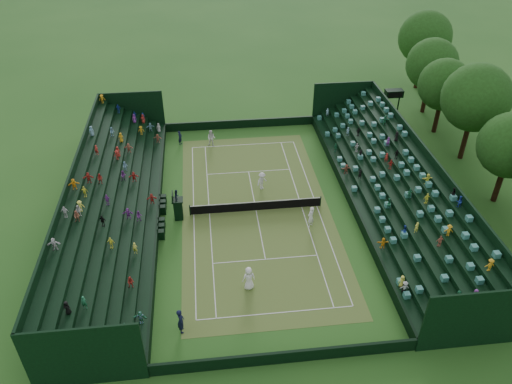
# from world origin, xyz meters

# --- Properties ---
(ground) EXTENTS (160.00, 160.00, 0.00)m
(ground) POSITION_xyz_m (0.00, 0.00, 0.00)
(ground) COLOR #24581B
(ground) RESTS_ON ground
(court_surface) EXTENTS (12.97, 26.77, 0.01)m
(court_surface) POSITION_xyz_m (0.00, 0.00, 0.01)
(court_surface) COLOR #376F25
(court_surface) RESTS_ON ground
(perimeter_wall_north) EXTENTS (17.17, 0.20, 1.00)m
(perimeter_wall_north) POSITION_xyz_m (0.00, 15.88, 0.50)
(perimeter_wall_north) COLOR black
(perimeter_wall_north) RESTS_ON ground
(perimeter_wall_south) EXTENTS (17.17, 0.20, 1.00)m
(perimeter_wall_south) POSITION_xyz_m (0.00, -15.88, 0.50)
(perimeter_wall_south) COLOR black
(perimeter_wall_south) RESTS_ON ground
(perimeter_wall_east) EXTENTS (0.20, 31.77, 1.00)m
(perimeter_wall_east) POSITION_xyz_m (8.48, 0.00, 0.50)
(perimeter_wall_east) COLOR black
(perimeter_wall_east) RESTS_ON ground
(perimeter_wall_west) EXTENTS (0.20, 31.77, 1.00)m
(perimeter_wall_west) POSITION_xyz_m (-8.48, 0.00, 0.50)
(perimeter_wall_west) COLOR black
(perimeter_wall_west) RESTS_ON ground
(north_grandstand) EXTENTS (6.60, 32.00, 4.90)m
(north_grandstand) POSITION_xyz_m (12.66, 0.00, 1.55)
(north_grandstand) COLOR black
(north_grandstand) RESTS_ON ground
(south_grandstand) EXTENTS (6.60, 32.00, 4.90)m
(south_grandstand) POSITION_xyz_m (-12.66, 0.00, 1.55)
(south_grandstand) COLOR black
(south_grandstand) RESTS_ON ground
(tennis_net) EXTENTS (11.67, 0.10, 1.06)m
(tennis_net) POSITION_xyz_m (0.00, 0.00, 0.53)
(tennis_net) COLOR black
(tennis_net) RESTS_ON ground
(scoreboard_tower) EXTENTS (2.00, 1.00, 3.70)m
(scoreboard_tower) POSITION_xyz_m (17.75, 16.00, 3.14)
(scoreboard_tower) COLOR black
(scoreboard_tower) RESTS_ON ground
(tree_row) EXTENTS (8.89, 37.87, 10.06)m
(tree_row) POSITION_xyz_m (22.57, 9.02, 6.34)
(tree_row) COLOR black
(tree_row) RESTS_ON ground
(umpire_chair) EXTENTS (0.95, 0.95, 2.97)m
(umpire_chair) POSITION_xyz_m (-6.76, -0.33, 1.27)
(umpire_chair) COLOR black
(umpire_chair) RESTS_ON ground
(courtside_chairs) EXTENTS (0.53, 5.50, 1.15)m
(courtside_chairs) POSITION_xyz_m (-8.16, -0.38, 0.43)
(courtside_chairs) COLOR black
(courtside_chairs) RESTS_ON ground
(player_near_west) EXTENTS (1.07, 0.81, 1.96)m
(player_near_west) POSITION_xyz_m (-1.60, -9.30, 0.98)
(player_near_west) COLOR white
(player_near_west) RESTS_ON ground
(player_near_east) EXTENTS (0.85, 0.85, 1.99)m
(player_near_east) POSITION_xyz_m (4.31, -2.73, 1.00)
(player_near_east) COLOR white
(player_near_east) RESTS_ON ground
(player_far_west) EXTENTS (1.04, 0.92, 1.80)m
(player_far_west) POSITION_xyz_m (-3.40, 12.15, 0.90)
(player_far_west) COLOR white
(player_far_west) RESTS_ON ground
(player_far_east) EXTENTS (1.30, 1.20, 1.75)m
(player_far_east) POSITION_xyz_m (0.95, 3.36, 0.88)
(player_far_east) COLOR white
(player_far_east) RESTS_ON ground
(line_judge_north) EXTENTS (0.58, 0.68, 1.57)m
(line_judge_north) POSITION_xyz_m (-6.73, 12.83, 0.79)
(line_judge_north) COLOR black
(line_judge_north) RESTS_ON ground
(line_judge_south) EXTENTS (0.55, 0.77, 1.96)m
(line_judge_south) POSITION_xyz_m (-6.43, -12.68, 0.98)
(line_judge_south) COLOR black
(line_judge_south) RESTS_ON ground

